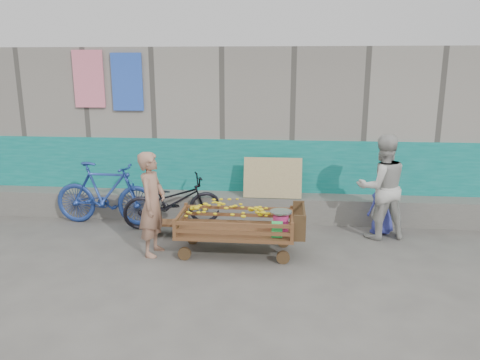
# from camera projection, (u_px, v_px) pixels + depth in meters

# --- Properties ---
(ground) EXTENTS (80.00, 80.00, 0.00)m
(ground) POSITION_uv_depth(u_px,v_px,m) (244.00, 276.00, 6.12)
(ground) COLOR #514F4A
(ground) RESTS_ON ground
(building_wall) EXTENTS (12.00, 3.50, 3.00)m
(building_wall) POSITION_uv_depth(u_px,v_px,m) (261.00, 126.00, 9.69)
(building_wall) COLOR gray
(building_wall) RESTS_ON ground
(banana_cart) EXTENTS (1.83, 0.84, 0.78)m
(banana_cart) POSITION_uv_depth(u_px,v_px,m) (233.00, 219.00, 6.74)
(banana_cart) COLOR brown
(banana_cart) RESTS_ON ground
(bench) EXTENTS (0.95, 0.29, 0.24)m
(bench) POSITION_uv_depth(u_px,v_px,m) (177.00, 226.00, 7.53)
(bench) COLOR brown
(bench) RESTS_ON ground
(vendor_man) EXTENTS (0.42, 0.59, 1.52)m
(vendor_man) POSITION_uv_depth(u_px,v_px,m) (152.00, 204.00, 6.68)
(vendor_man) COLOR #9F715B
(vendor_man) RESTS_ON ground
(woman) EXTENTS (0.93, 0.80, 1.66)m
(woman) POSITION_uv_depth(u_px,v_px,m) (382.00, 187.00, 7.33)
(woman) COLOR beige
(woman) RESTS_ON ground
(child) EXTENTS (0.59, 0.52, 1.01)m
(child) POSITION_uv_depth(u_px,v_px,m) (383.00, 204.00, 7.56)
(child) COLOR #3840AB
(child) RESTS_ON ground
(bicycle_dark) EXTENTS (1.77, 1.15, 0.88)m
(bicycle_dark) POSITION_uv_depth(u_px,v_px,m) (173.00, 201.00, 7.93)
(bicycle_dark) COLOR black
(bicycle_dark) RESTS_ON ground
(bicycle_blue) EXTENTS (1.85, 0.61, 1.09)m
(bicycle_blue) POSITION_uv_depth(u_px,v_px,m) (106.00, 193.00, 8.02)
(bicycle_blue) COLOR navy
(bicycle_blue) RESTS_ON ground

